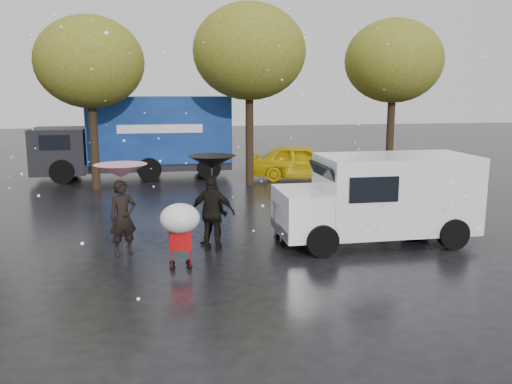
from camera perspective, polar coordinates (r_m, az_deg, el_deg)
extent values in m
plane|color=black|center=(12.03, -4.26, -7.79)|extent=(90.00, 90.00, 0.00)
imported|color=black|center=(12.96, -13.83, -2.66)|extent=(0.75, 0.62, 1.76)
imported|color=black|center=(13.34, -4.46, -2.52)|extent=(0.93, 0.87, 1.52)
imported|color=black|center=(12.95, -4.60, -2.20)|extent=(1.17, 0.78, 1.84)
cylinder|color=#4C4C4C|center=(12.93, -13.85, -2.18)|extent=(0.02, 0.02, 1.99)
cone|color=#D2567C|center=(12.75, -14.05, 2.18)|extent=(1.21, 1.21, 0.30)
sphere|color=#4C4C4C|center=(12.75, -14.06, 2.32)|extent=(0.06, 0.06, 0.06)
cylinder|color=#4C4C4C|center=(12.92, -4.61, -1.55)|extent=(0.02, 0.02, 2.15)
cone|color=black|center=(12.73, -4.68, 3.18)|extent=(1.13, 1.13, 0.30)
sphere|color=#4C4C4C|center=(12.73, -4.68, 3.31)|extent=(0.06, 0.06, 0.06)
cube|color=slate|center=(13.71, 4.98, -3.08)|extent=(1.50, 0.80, 0.08)
cylinder|color=slate|center=(13.47, 1.92, -2.20)|extent=(0.04, 0.04, 0.60)
cube|color=#956541|center=(13.84, 6.29, -1.94)|extent=(0.55, 0.45, 0.40)
cube|color=#956541|center=(13.49, 3.88, -2.35)|extent=(0.45, 0.40, 0.35)
cube|color=#956541|center=(13.52, 6.42, -0.78)|extent=(0.40, 0.35, 0.28)
cube|color=#CAAB8C|center=(13.70, 5.19, -2.66)|extent=(0.90, 0.55, 0.12)
cylinder|color=black|center=(13.38, 2.83, -5.48)|extent=(0.16, 0.05, 0.16)
cylinder|color=black|center=(13.98, 2.22, -4.76)|extent=(0.16, 0.05, 0.16)
cylinder|color=black|center=(13.70, 7.74, -5.18)|extent=(0.16, 0.05, 0.16)
cylinder|color=black|center=(14.29, 6.94, -4.49)|extent=(0.16, 0.05, 0.16)
cube|color=#AD090D|center=(11.83, -7.99, -4.89)|extent=(0.47, 0.41, 0.45)
cylinder|color=#AD090D|center=(11.55, -8.00, -3.38)|extent=(0.42, 0.02, 0.02)
cylinder|color=#4C4C4C|center=(11.57, -7.99, -3.72)|extent=(0.02, 0.02, 0.60)
ellipsoid|color=white|center=(11.52, -8.01, -2.75)|extent=(0.84, 0.84, 0.63)
cylinder|color=black|center=(11.85, -8.76, -7.88)|extent=(0.12, 0.04, 0.12)
cylinder|color=black|center=(12.15, -8.81, -7.40)|extent=(0.12, 0.04, 0.12)
cylinder|color=black|center=(11.86, -7.00, -7.81)|extent=(0.12, 0.04, 0.12)
cylinder|color=black|center=(12.17, -7.10, -7.33)|extent=(0.12, 0.04, 0.12)
cube|color=white|center=(14.10, 14.44, -0.08)|extent=(3.80, 2.00, 1.90)
cube|color=white|center=(13.36, 4.97, -2.13)|extent=(1.20, 1.95, 1.10)
cube|color=black|center=(13.35, 7.31, 1.54)|extent=(0.37, 1.70, 0.67)
cube|color=slate|center=(13.32, 2.66, -3.91)|extent=(0.12, 1.90, 0.25)
cylinder|color=black|center=(12.65, 6.97, -5.11)|extent=(0.76, 0.28, 0.76)
cylinder|color=black|center=(14.41, 4.70, -3.08)|extent=(0.76, 0.28, 0.76)
cylinder|color=black|center=(13.98, 20.02, -4.15)|extent=(0.76, 0.28, 0.76)
cylinder|color=black|center=(15.59, 16.50, -2.43)|extent=(0.76, 0.28, 0.76)
cube|color=navy|center=(24.12, -10.08, 6.54)|extent=(6.00, 2.50, 2.80)
cube|color=black|center=(24.52, -19.90, 4.14)|extent=(2.20, 2.40, 1.90)
cube|color=black|center=(24.29, -12.32, 2.81)|extent=(8.00, 2.30, 0.35)
cube|color=white|center=(22.86, -10.05, 6.57)|extent=(3.50, 0.03, 0.35)
cylinder|color=black|center=(23.45, -19.74, 2.02)|extent=(1.00, 0.30, 1.00)
cylinder|color=black|center=(25.70, -18.95, 2.79)|extent=(1.00, 0.30, 1.00)
cylinder|color=black|center=(23.25, -4.98, 2.55)|extent=(1.00, 0.30, 1.00)
cylinder|color=black|center=(25.52, -5.49, 3.28)|extent=(1.00, 0.30, 1.00)
cube|color=#956541|center=(13.26, 7.16, -5.14)|extent=(0.47, 0.38, 0.41)
cube|color=#956541|center=(14.30, 3.39, -3.95)|extent=(0.54, 0.45, 0.38)
imported|color=#E1BC0B|center=(23.29, 4.85, 3.20)|extent=(4.71, 2.74, 1.51)
cylinder|color=black|center=(21.52, -16.73, 6.13)|extent=(0.32, 0.32, 4.48)
ellipsoid|color=#485D1A|center=(21.48, -17.11, 12.94)|extent=(4.00, 4.00, 3.40)
cylinder|color=black|center=(21.70, -0.70, 7.18)|extent=(0.32, 0.32, 4.90)
ellipsoid|color=#485D1A|center=(21.71, -0.71, 14.57)|extent=(4.40, 4.40, 3.74)
cylinder|color=black|center=(23.50, 13.98, 6.80)|extent=(0.32, 0.32, 4.62)
ellipsoid|color=#485D1A|center=(23.47, 14.28, 13.23)|extent=(4.00, 4.00, 3.40)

